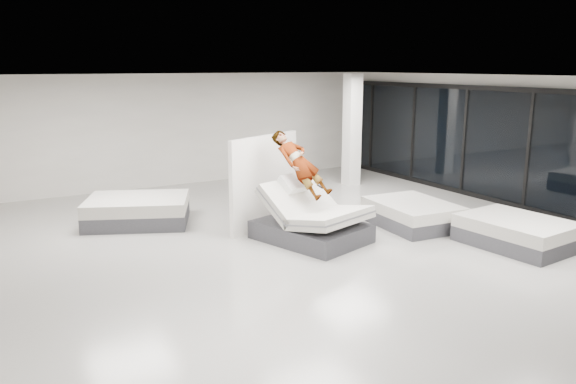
# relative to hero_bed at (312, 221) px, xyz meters

# --- Properties ---
(room) EXTENTS (14.00, 14.04, 3.20)m
(room) POSITION_rel_hero_bed_xyz_m (-0.12, -0.47, 1.21)
(room) COLOR #A7A59E
(room) RESTS_ON ground
(hero_bed) EXTENTS (2.09, 2.42, 1.28)m
(hero_bed) POSITION_rel_hero_bed_xyz_m (0.00, 0.00, 0.00)
(hero_bed) COLOR #3B3B40
(hero_bed) RESTS_ON floor
(person) EXTENTS (1.01, 1.60, 1.40)m
(person) POSITION_rel_hero_bed_xyz_m (-0.10, 0.31, 0.88)
(person) COLOR slate
(person) RESTS_ON hero_bed
(remote) EXTENTS (0.09, 0.15, 0.08)m
(remote) POSITION_rel_hero_bed_xyz_m (0.22, 0.04, 0.68)
(remote) COLOR black
(remote) RESTS_ON person
(divider_panel) EXTENTS (2.03, 1.00, 1.99)m
(divider_panel) POSITION_rel_hero_bed_xyz_m (-0.36, 1.34, 0.60)
(divider_panel) COLOR white
(divider_panel) RESTS_ON floor
(flat_bed_right_far) EXTENTS (1.60, 2.04, 0.53)m
(flat_bed_right_far) POSITION_rel_hero_bed_xyz_m (2.46, -0.19, -0.13)
(flat_bed_right_far) COLOR #3B3B40
(flat_bed_right_far) RESTS_ON floor
(flat_bed_right_near) EXTENTS (1.64, 2.09, 0.54)m
(flat_bed_right_near) POSITION_rel_hero_bed_xyz_m (3.26, -2.25, -0.12)
(flat_bed_right_near) COLOR #3B3B40
(flat_bed_right_near) RESTS_ON floor
(flat_bed_left_far) EXTENTS (2.61, 2.33, 0.59)m
(flat_bed_left_far) POSITION_rel_hero_bed_xyz_m (-2.69, 2.95, -0.10)
(flat_bed_left_far) COLOR #3B3B40
(flat_bed_left_far) RESTS_ON floor
(column) EXTENTS (0.40, 0.40, 3.20)m
(column) POSITION_rel_hero_bed_xyz_m (3.88, 4.03, 1.21)
(column) COLOR white
(column) RESTS_ON floor
(storefront_glazing) EXTENTS (0.12, 13.40, 2.92)m
(storefront_glazing) POSITION_rel_hero_bed_xyz_m (5.78, -0.47, 1.06)
(storefront_glazing) COLOR #1D2530
(storefront_glazing) RESTS_ON floor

